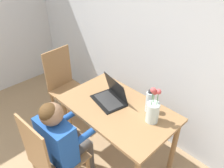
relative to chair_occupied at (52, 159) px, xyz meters
The scene contains 8 objects.
wall_back 1.53m from the chair_occupied, 86.00° to the left, with size 6.40×0.05×2.50m.
dining_table 0.71m from the chair_occupied, 81.50° to the left, with size 1.11×0.67×0.71m.
chair_occupied is the anchor object (origin of this frame).
chair_spare 1.11m from the chair_occupied, 139.82° to the left, with size 0.42×0.42×0.95m.
person_seated 0.21m from the chair_occupied, 93.54° to the left, with size 0.38×0.44×1.03m.
laptop 0.78m from the chair_occupied, 91.28° to the left, with size 0.38×0.30×0.24m.
flower_vase 0.96m from the chair_occupied, 60.28° to the left, with size 0.11×0.11×0.36m.
water_bottle 0.98m from the chair_occupied, 68.53° to the left, with size 0.06×0.06×0.23m.
Camera 1 is at (1.12, 0.44, 2.04)m, focal length 35.00 mm.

